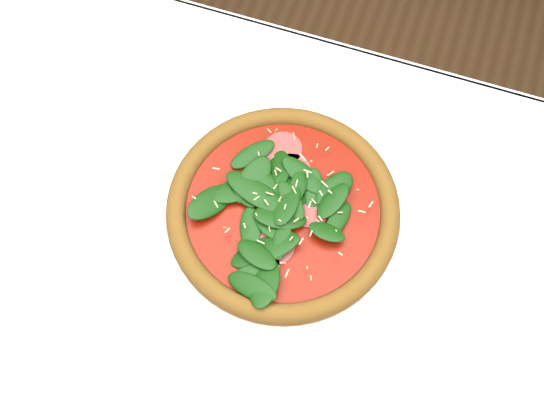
% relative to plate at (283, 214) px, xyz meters
% --- Properties ---
extents(ground, '(6.00, 6.00, 0.00)m').
position_rel_plate_xyz_m(ground, '(-0.01, -0.08, -0.76)').
color(ground, brown).
rests_on(ground, ground).
extents(dining_table, '(1.21, 0.81, 0.75)m').
position_rel_plate_xyz_m(dining_table, '(-0.01, -0.08, -0.11)').
color(dining_table, silver).
rests_on(dining_table, ground).
extents(plate, '(0.37, 0.37, 0.02)m').
position_rel_plate_xyz_m(plate, '(0.00, 0.00, 0.00)').
color(plate, white).
rests_on(plate, dining_table).
extents(pizza, '(0.41, 0.41, 0.04)m').
position_rel_plate_xyz_m(pizza, '(0.00, 0.00, 0.02)').
color(pizza, brown).
rests_on(pizza, plate).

